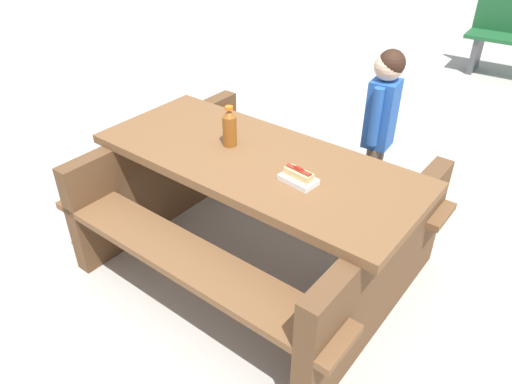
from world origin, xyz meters
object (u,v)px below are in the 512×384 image
at_px(hotdog_tray, 299,177).
at_px(picnic_table, 256,204).
at_px(child_in_coat, 382,115).
at_px(soda_bottle, 230,128).

bearing_deg(hotdog_tray, picnic_table, -172.52).
bearing_deg(child_in_coat, soda_bottle, -97.45).
relative_size(soda_bottle, child_in_coat, 0.20).
bearing_deg(soda_bottle, hotdog_tray, 10.23).
distance_m(soda_bottle, hotdog_tray, 0.53).
bearing_deg(hotdog_tray, soda_bottle, -169.77).
relative_size(picnic_table, soda_bottle, 9.44).
xyz_separation_m(soda_bottle, hotdog_tray, (0.51, 0.09, -0.07)).
bearing_deg(soda_bottle, picnic_table, 14.79).
bearing_deg(picnic_table, child_in_coat, 93.38).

